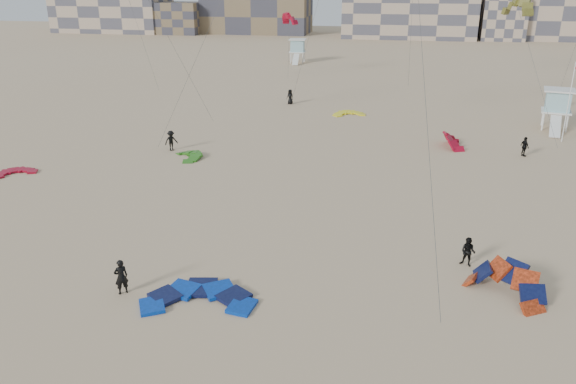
% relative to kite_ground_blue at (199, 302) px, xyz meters
% --- Properties ---
extents(ground, '(320.00, 320.00, 0.00)m').
position_rel_kite_ground_blue_xyz_m(ground, '(0.05, -2.24, 0.00)').
color(ground, tan).
rests_on(ground, ground).
extents(kite_ground_blue, '(5.74, 5.93, 0.81)m').
position_rel_kite_ground_blue_xyz_m(kite_ground_blue, '(0.00, 0.00, 0.00)').
color(kite_ground_blue, '#0539C8').
rests_on(kite_ground_blue, ground).
extents(kite_ground_orange, '(5.64, 5.64, 4.03)m').
position_rel_kite_ground_blue_xyz_m(kite_ground_orange, '(14.36, 3.47, 0.00)').
color(kite_ground_orange, '#F5471D').
rests_on(kite_ground_orange, ground).
extents(kite_ground_red, '(4.17, 4.19, 0.57)m').
position_rel_kite_ground_blue_xyz_m(kite_ground_red, '(-20.38, 14.80, 0.00)').
color(kite_ground_red, '#B0051E').
rests_on(kite_ground_red, ground).
extents(kite_ground_green, '(4.36, 4.29, 1.29)m').
position_rel_kite_ground_blue_xyz_m(kite_ground_green, '(-8.53, 21.47, 0.00)').
color(kite_ground_green, '#2D7812').
rests_on(kite_ground_green, ground).
extents(kite_ground_red_far, '(3.77, 3.71, 3.53)m').
position_rel_kite_ground_blue_xyz_m(kite_ground_red_far, '(13.92, 29.17, 0.00)').
color(kite_ground_red_far, '#B0051E').
rests_on(kite_ground_red_far, ground).
extents(kite_ground_yellow, '(4.29, 4.40, 0.96)m').
position_rel_kite_ground_blue_xyz_m(kite_ground_yellow, '(3.45, 39.86, 0.00)').
color(kite_ground_yellow, '#FFFC1D').
rests_on(kite_ground_yellow, ground).
extents(kitesurfer_main, '(0.78, 0.77, 1.81)m').
position_rel_kite_ground_blue_xyz_m(kitesurfer_main, '(-3.89, 0.01, 0.91)').
color(kitesurfer_main, black).
rests_on(kitesurfer_main, ground).
extents(kitesurfer_b, '(0.97, 0.89, 1.62)m').
position_rel_kite_ground_blue_xyz_m(kitesurfer_b, '(12.87, 6.15, 0.81)').
color(kitesurfer_b, black).
rests_on(kitesurfer_b, ground).
extents(kitesurfer_c, '(1.31, 1.27, 1.80)m').
position_rel_kite_ground_blue_xyz_m(kitesurfer_c, '(-10.73, 23.15, 0.90)').
color(kitesurfer_c, black).
rests_on(kitesurfer_c, ground).
extents(kitesurfer_d, '(0.82, 1.08, 1.70)m').
position_rel_kite_ground_blue_xyz_m(kitesurfer_d, '(19.61, 27.37, 0.85)').
color(kitesurfer_d, black).
rests_on(kitesurfer_d, ground).
extents(kitesurfer_e, '(1.00, 0.82, 1.77)m').
position_rel_kite_ground_blue_xyz_m(kitesurfer_e, '(-4.07, 44.17, 0.89)').
color(kitesurfer_e, black).
rests_on(kitesurfer_e, ground).
extents(kitesurfer_f, '(1.05, 1.57, 1.62)m').
position_rel_kite_ground_blue_xyz_m(kitesurfer_f, '(28.07, 49.06, 0.81)').
color(kitesurfer_f, black).
rests_on(kitesurfer_f, ground).
extents(kite_fly_olive, '(5.33, 11.20, 11.96)m').
position_rel_kite_ground_blue_xyz_m(kite_fly_olive, '(19.03, 35.89, 11.71)').
color(kite_fly_olive, olive).
rests_on(kite_fly_olive, ground).
extents(kite_fly_red, '(4.59, 7.74, 8.92)m').
position_rel_kite_ground_blue_xyz_m(kite_fly_red, '(-7.63, 62.06, 8.51)').
color(kite_fly_red, '#B0051E').
rests_on(kite_fly_red, ground).
extents(lifeguard_tower_near, '(3.35, 5.80, 4.03)m').
position_rel_kite_ground_blue_xyz_m(lifeguard_tower_near, '(24.36, 37.69, 2.00)').
color(lifeguard_tower_near, white).
rests_on(lifeguard_tower_near, ground).
extents(lifeguard_tower_far, '(3.07, 5.68, 4.10)m').
position_rel_kite_ground_blue_xyz_m(lifeguard_tower_far, '(-9.38, 78.66, 2.03)').
color(lifeguard_tower_far, white).
rests_on(lifeguard_tower_far, ground).
extents(flagpole, '(0.60, 0.09, 7.37)m').
position_rel_kite_ground_blue_xyz_m(flagpole, '(24.02, 32.84, 3.88)').
color(flagpole, white).
rests_on(flagpole, ground).
extents(condo_west_a, '(30.00, 15.00, 14.00)m').
position_rel_kite_ground_blue_xyz_m(condo_west_a, '(-69.95, 127.76, 7.00)').
color(condo_west_a, tan).
rests_on(condo_west_a, ground).
extents(condo_mid, '(32.00, 16.00, 12.00)m').
position_rel_kite_ground_blue_xyz_m(condo_mid, '(10.05, 127.76, 6.00)').
color(condo_mid, tan).
rests_on(condo_mid, ground).
extents(condo_fill_left, '(12.00, 10.00, 8.00)m').
position_rel_kite_ground_blue_xyz_m(condo_fill_left, '(-49.95, 125.76, 4.00)').
color(condo_fill_left, brown).
rests_on(condo_fill_left, ground).
extents(condo_fill_right, '(10.00, 10.00, 10.00)m').
position_rel_kite_ground_blue_xyz_m(condo_fill_right, '(32.05, 125.76, 5.00)').
color(condo_fill_right, tan).
rests_on(condo_fill_right, ground).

